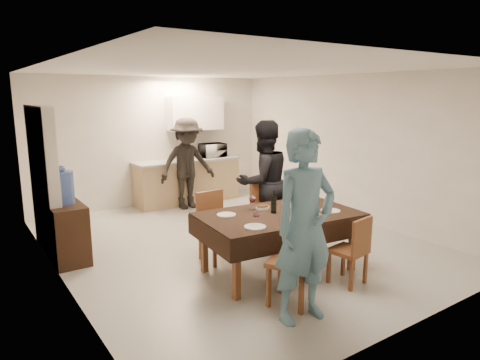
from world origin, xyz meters
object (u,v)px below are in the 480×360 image
at_px(wine_bottle, 274,202).
at_px(person_far, 263,182).
at_px(dining_table, 279,216).
at_px(microwave, 213,150).
at_px(person_near, 305,227).
at_px(water_jug, 63,188).
at_px(person_kitchen, 187,164).
at_px(console, 66,232).
at_px(savoury_tart, 306,217).
at_px(water_pitcher, 303,202).

relative_size(wine_bottle, person_far, 0.15).
bearing_deg(dining_table, microwave, 76.53).
distance_m(microwave, person_near, 5.30).
relative_size(water_jug, person_far, 0.23).
relative_size(water_jug, wine_bottle, 1.51).
height_order(person_far, person_kitchen, person_far).
height_order(console, savoury_tart, savoury_tart).
height_order(dining_table, person_far, person_far).
bearing_deg(savoury_tart, water_pitcher, 52.85).
height_order(dining_table, savoury_tart, savoury_tart).
bearing_deg(console, savoury_tart, -45.79).
bearing_deg(dining_table, wine_bottle, 140.69).
relative_size(console, savoury_tart, 2.19).
bearing_deg(wine_bottle, console, 138.12).
distance_m(wine_bottle, person_far, 1.17).
relative_size(savoury_tart, microwave, 0.75).
relative_size(savoury_tart, person_far, 0.21).
relative_size(water_jug, person_near, 0.22).
xyz_separation_m(water_jug, person_near, (1.60, -2.98, -0.05)).
relative_size(dining_table, person_far, 1.12).
bearing_deg(microwave, console, 29.28).
distance_m(water_pitcher, person_far, 1.12).
distance_m(water_jug, microwave, 4.02).
distance_m(console, person_far, 2.89).
distance_m(console, water_pitcher, 3.23).
bearing_deg(person_kitchen, person_near, -103.15).
bearing_deg(wine_bottle, person_near, -114.44).
height_order(dining_table, console, console).
height_order(dining_table, person_kitchen, person_kitchen).
xyz_separation_m(console, water_pitcher, (2.50, -1.98, 0.48)).
distance_m(console, wine_bottle, 2.87).
bearing_deg(microwave, water_pitcher, 75.73).
bearing_deg(dining_table, person_far, 68.04).
bearing_deg(water_jug, dining_table, -41.95).
height_order(person_near, person_kitchen, person_near).
relative_size(savoury_tart, person_kitchen, 0.22).
xyz_separation_m(microwave, person_near, (-1.90, -4.95, -0.09)).
distance_m(console, person_near, 3.43).
height_order(wine_bottle, person_kitchen, person_kitchen).
bearing_deg(person_kitchen, console, -150.26).
bearing_deg(water_jug, console, 0.00).
bearing_deg(console, wine_bottle, -41.88).
distance_m(dining_table, person_far, 1.20).
bearing_deg(dining_table, person_kitchen, 87.42).
bearing_deg(water_jug, microwave, 29.28).
xyz_separation_m(savoury_tart, person_near, (-0.65, -0.67, 0.17)).
relative_size(water_pitcher, savoury_tart, 0.54).
distance_m(microwave, person_kitchen, 0.98).
xyz_separation_m(person_near, person_far, (1.10, 2.10, -0.03)).
bearing_deg(microwave, person_far, 74.23).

